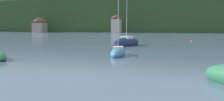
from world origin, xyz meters
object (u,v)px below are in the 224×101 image
Objects in this scene: shore_building_westcentral at (116,24)px; sailboat_far_7 at (127,43)px; shore_building_west at (40,25)px; mooring_buoy_near at (192,41)px; sailboat_mid_9 at (118,52)px.

sailboat_far_7 reaches higher than shore_building_westcentral.
shore_building_westcentral is (32.45, -0.26, 0.36)m from shore_building_west.
sailboat_far_7 reaches higher than shore_building_west.
sailboat_far_7 is 18.65× the size of mooring_buoy_near.
shore_building_westcentral is 0.73× the size of sailboat_far_7.
sailboat_far_7 is at bearing -52.98° from shore_building_west.
sailboat_mid_9 is 12.95× the size of mooring_buoy_near.
shore_building_west is at bearing 59.75° from sailboat_far_7.
mooring_buoy_near is (9.38, 26.76, -0.29)m from sailboat_mid_9.
shore_building_westcentral reaches higher than shore_building_west.
shore_building_west is 32.45m from shore_building_westcentral.
sailboat_far_7 is at bearing -128.38° from mooring_buoy_near.
sailboat_mid_9 reaches higher than mooring_buoy_near.
shore_building_westcentral is at bearing 117.39° from mooring_buoy_near.
shore_building_west is 0.65× the size of sailboat_far_7.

